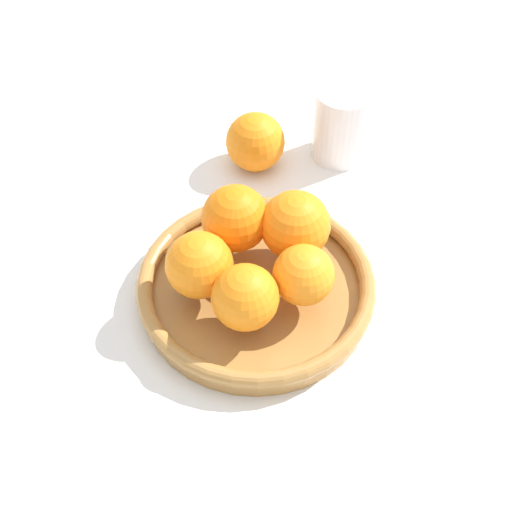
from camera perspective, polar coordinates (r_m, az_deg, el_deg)
ground_plane at (r=0.80m, az=0.00°, el=-3.30°), size 4.00×4.00×0.00m
fruit_bowl at (r=0.78m, az=0.00°, el=-2.52°), size 0.26×0.26×0.03m
orange_pile at (r=0.75m, az=-0.14°, el=0.41°), size 0.19×0.17×0.08m
stray_orange at (r=0.92m, az=-0.06°, el=9.12°), size 0.08×0.08×0.08m
drinking_glass at (r=0.94m, az=6.90°, el=10.48°), size 0.07×0.07×0.10m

